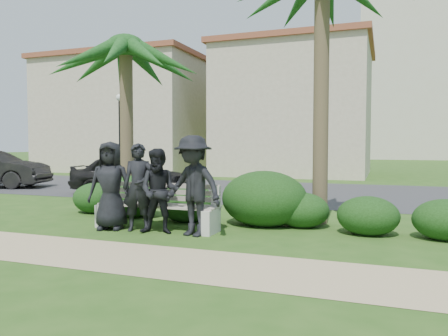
% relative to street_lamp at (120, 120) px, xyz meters
% --- Properties ---
extents(ground, '(160.00, 160.00, 0.00)m').
position_rel_street_lamp_xyz_m(ground, '(9.00, -12.00, -2.94)').
color(ground, '#285016').
rests_on(ground, ground).
extents(footpath, '(30.00, 1.60, 0.01)m').
position_rel_street_lamp_xyz_m(footpath, '(9.00, -13.80, -2.94)').
color(footpath, tan).
rests_on(footpath, ground).
extents(asphalt_street, '(160.00, 8.00, 0.01)m').
position_rel_street_lamp_xyz_m(asphalt_street, '(9.00, -4.00, -2.94)').
color(asphalt_street, '#2D2D30').
rests_on(asphalt_street, ground).
extents(stucco_bldg_left, '(10.40, 8.40, 7.30)m').
position_rel_street_lamp_xyz_m(stucco_bldg_left, '(-3.00, 6.00, 0.72)').
color(stucco_bldg_left, tan).
rests_on(stucco_bldg_left, ground).
extents(stucco_bldg_right, '(8.40, 8.40, 7.30)m').
position_rel_street_lamp_xyz_m(stucco_bldg_right, '(8.00, 6.00, 0.72)').
color(stucco_bldg_right, tan).
rests_on(stucco_bldg_right, ground).
extents(street_lamp, '(0.36, 0.36, 4.29)m').
position_rel_street_lamp_xyz_m(street_lamp, '(0.00, 0.00, 0.00)').
color(street_lamp, black).
rests_on(street_lamp, ground).
extents(park_bench, '(2.51, 0.59, 0.88)m').
position_rel_street_lamp_xyz_m(park_bench, '(8.63, -11.72, -2.55)').
color(park_bench, '#9E9284').
rests_on(park_bench, ground).
extents(man_a, '(0.97, 0.76, 1.74)m').
position_rel_street_lamp_xyz_m(man_a, '(7.76, -12.05, -2.07)').
color(man_a, black).
rests_on(man_a, ground).
extents(man_b, '(0.72, 0.58, 1.71)m').
position_rel_street_lamp_xyz_m(man_b, '(8.38, -12.01, -2.09)').
color(man_b, black).
rests_on(man_b, ground).
extents(man_c, '(0.89, 0.76, 1.60)m').
position_rel_street_lamp_xyz_m(man_c, '(8.88, -12.09, -2.14)').
color(man_c, black).
rests_on(man_c, ground).
extents(man_d, '(1.31, 0.93, 1.85)m').
position_rel_street_lamp_xyz_m(man_d, '(9.55, -12.05, -2.02)').
color(man_d, black).
rests_on(man_d, ground).
extents(hedge_a, '(1.17, 0.97, 0.76)m').
position_rel_street_lamp_xyz_m(hedge_a, '(6.17, -10.37, -2.56)').
color(hedge_a, black).
rests_on(hedge_a, ground).
extents(hedge_b, '(1.51, 1.25, 0.99)m').
position_rel_street_lamp_xyz_m(hedge_b, '(7.27, -10.55, -2.45)').
color(hedge_b, black).
rests_on(hedge_b, ground).
extents(hedge_c, '(1.31, 1.08, 0.85)m').
position_rel_street_lamp_xyz_m(hedge_c, '(8.80, -10.70, -2.52)').
color(hedge_c, black).
rests_on(hedge_c, ground).
extents(hedge_d, '(1.80, 1.49, 1.17)m').
position_rel_street_lamp_xyz_m(hedge_d, '(10.50, -10.56, -2.36)').
color(hedge_d, black).
rests_on(hedge_d, ground).
extents(hedge_e, '(1.12, 0.93, 0.73)m').
position_rel_street_lamp_xyz_m(hedge_e, '(11.27, -10.50, -2.58)').
color(hedge_e, black).
rests_on(hedge_e, ground).
extents(hedge_f, '(1.14, 0.94, 0.74)m').
position_rel_street_lamp_xyz_m(hedge_f, '(12.56, -10.82, -2.57)').
color(hedge_f, black).
rests_on(hedge_f, ground).
extents(hedge_extra, '(1.14, 0.94, 0.74)m').
position_rel_street_lamp_xyz_m(hedge_extra, '(13.87, -10.82, -2.57)').
color(hedge_extra, black).
rests_on(hedge_extra, ground).
extents(palm_left, '(3.00, 3.00, 4.99)m').
position_rel_street_lamp_xyz_m(palm_left, '(6.87, -10.04, 1.09)').
color(palm_left, brown).
rests_on(palm_left, ground).
extents(car_a, '(4.17, 2.33, 1.34)m').
position_rel_street_lamp_xyz_m(car_a, '(4.67, -6.47, -2.27)').
color(car_a, black).
rests_on(car_a, ground).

